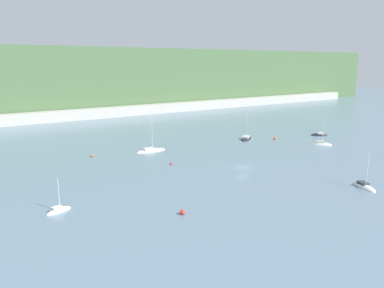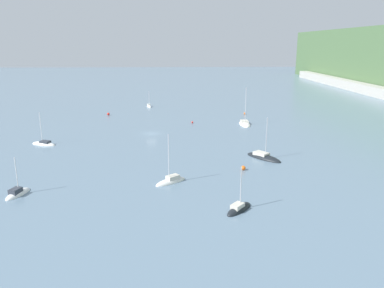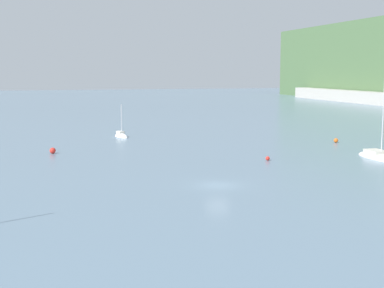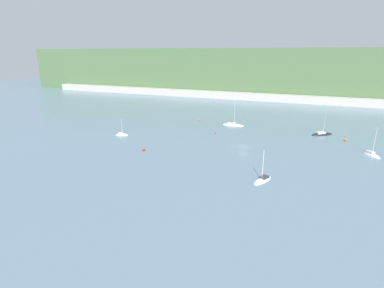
{
  "view_description": "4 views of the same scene",
  "coord_description": "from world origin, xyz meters",
  "px_view_note": "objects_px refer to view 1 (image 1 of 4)",
  "views": [
    {
      "loc": [
        -58.72,
        -65.83,
        24.82
      ],
      "look_at": [
        -5.19,
        14.33,
        3.82
      ],
      "focal_mm": 35.0,
      "sensor_mm": 36.0,
      "label": 1
    },
    {
      "loc": [
        98.83,
        6.82,
        23.48
      ],
      "look_at": [
        15.8,
        10.33,
        1.18
      ],
      "focal_mm": 35.0,
      "sensor_mm": 36.0,
      "label": 2
    },
    {
      "loc": [
        52.78,
        -17.93,
        12.08
      ],
      "look_at": [
        -17.74,
        2.24,
        2.03
      ],
      "focal_mm": 50.0,
      "sensor_mm": 36.0,
      "label": 3
    },
    {
      "loc": [
        20.0,
        -92.09,
        29.23
      ],
      "look_at": [
        -11.87,
        -14.89,
        3.63
      ],
      "focal_mm": 28.0,
      "sensor_mm": 36.0,
      "label": 4
    }
  ],
  "objects_px": {
    "mooring_buoy_0": "(92,156)",
    "mooring_buoy_2": "(182,212)",
    "sailboat_5": "(59,211)",
    "mooring_buoy_3": "(275,138)",
    "sailboat_4": "(321,144)",
    "sailboat_1": "(151,151)",
    "sailboat_6": "(319,135)",
    "mooring_buoy_1": "(171,164)",
    "sailboat_2": "(246,139)",
    "sailboat_3": "(364,187)"
  },
  "relations": [
    {
      "from": "sailboat_4",
      "to": "sailboat_6",
      "type": "xyz_separation_m",
      "value": [
        11.8,
        10.07,
        -0.03
      ]
    },
    {
      "from": "sailboat_6",
      "to": "mooring_buoy_0",
      "type": "bearing_deg",
      "value": 30.62
    },
    {
      "from": "sailboat_2",
      "to": "mooring_buoy_1",
      "type": "xyz_separation_m",
      "value": [
        -36.93,
        -13.53,
        0.19
      ]
    },
    {
      "from": "sailboat_2",
      "to": "mooring_buoy_1",
      "type": "relative_size",
      "value": 16.85
    },
    {
      "from": "sailboat_3",
      "to": "sailboat_5",
      "type": "distance_m",
      "value": 59.09
    },
    {
      "from": "sailboat_1",
      "to": "mooring_buoy_1",
      "type": "relative_size",
      "value": 20.72
    },
    {
      "from": "mooring_buoy_2",
      "to": "mooring_buoy_3",
      "type": "height_order",
      "value": "mooring_buoy_2"
    },
    {
      "from": "sailboat_2",
      "to": "sailboat_6",
      "type": "distance_m",
      "value": 26.99
    },
    {
      "from": "sailboat_1",
      "to": "mooring_buoy_1",
      "type": "xyz_separation_m",
      "value": [
        -2.54,
        -15.68,
        0.19
      ]
    },
    {
      "from": "sailboat_5",
      "to": "mooring_buoy_1",
      "type": "relative_size",
      "value": 11.73
    },
    {
      "from": "sailboat_5",
      "to": "sailboat_6",
      "type": "distance_m",
      "value": 95.46
    },
    {
      "from": "sailboat_4",
      "to": "sailboat_5",
      "type": "bearing_deg",
      "value": -120.72
    },
    {
      "from": "sailboat_4",
      "to": "mooring_buoy_0",
      "type": "distance_m",
      "value": 68.6
    },
    {
      "from": "sailboat_3",
      "to": "mooring_buoy_2",
      "type": "distance_m",
      "value": 39.15
    },
    {
      "from": "sailboat_4",
      "to": "mooring_buoy_1",
      "type": "relative_size",
      "value": 16.56
    },
    {
      "from": "mooring_buoy_1",
      "to": "mooring_buoy_3",
      "type": "height_order",
      "value": "mooring_buoy_3"
    },
    {
      "from": "sailboat_1",
      "to": "sailboat_4",
      "type": "bearing_deg",
      "value": -23.32
    },
    {
      "from": "sailboat_3",
      "to": "sailboat_5",
      "type": "bearing_deg",
      "value": -88.51
    },
    {
      "from": "sailboat_3",
      "to": "mooring_buoy_0",
      "type": "bearing_deg",
      "value": -123.15
    },
    {
      "from": "sailboat_6",
      "to": "mooring_buoy_2",
      "type": "relative_size",
      "value": 8.31
    },
    {
      "from": "mooring_buoy_0",
      "to": "mooring_buoy_2",
      "type": "height_order",
      "value": "mooring_buoy_2"
    },
    {
      "from": "sailboat_6",
      "to": "mooring_buoy_2",
      "type": "height_order",
      "value": "sailboat_6"
    },
    {
      "from": "sailboat_2",
      "to": "sailboat_6",
      "type": "height_order",
      "value": "sailboat_2"
    },
    {
      "from": "mooring_buoy_0",
      "to": "mooring_buoy_1",
      "type": "distance_m",
      "value": 23.07
    },
    {
      "from": "sailboat_4",
      "to": "mooring_buoy_0",
      "type": "height_order",
      "value": "sailboat_4"
    },
    {
      "from": "sailboat_6",
      "to": "sailboat_3",
      "type": "bearing_deg",
      "value": 88.27
    },
    {
      "from": "sailboat_4",
      "to": "mooring_buoy_1",
      "type": "distance_m",
      "value": 50.78
    },
    {
      "from": "sailboat_4",
      "to": "sailboat_1",
      "type": "bearing_deg",
      "value": -151.59
    },
    {
      "from": "sailboat_1",
      "to": "mooring_buoy_1",
      "type": "bearing_deg",
      "value": -98.22
    },
    {
      "from": "mooring_buoy_0",
      "to": "sailboat_1",
      "type": "bearing_deg",
      "value": -10.32
    },
    {
      "from": "sailboat_5",
      "to": "mooring_buoy_3",
      "type": "xyz_separation_m",
      "value": [
        75.68,
        23.21,
        0.33
      ]
    },
    {
      "from": "mooring_buoy_2",
      "to": "mooring_buoy_3",
      "type": "distance_m",
      "value": 68.84
    },
    {
      "from": "mooring_buoy_0",
      "to": "mooring_buoy_2",
      "type": "bearing_deg",
      "value": -90.85
    },
    {
      "from": "sailboat_3",
      "to": "sailboat_4",
      "type": "distance_m",
      "value": 40.75
    },
    {
      "from": "sailboat_2",
      "to": "mooring_buoy_3",
      "type": "height_order",
      "value": "sailboat_2"
    },
    {
      "from": "sailboat_1",
      "to": "sailboat_3",
      "type": "xyz_separation_m",
      "value": [
        21.28,
        -52.5,
        -0.01
      ]
    },
    {
      "from": "sailboat_2",
      "to": "sailboat_5",
      "type": "bearing_deg",
      "value": 165.27
    },
    {
      "from": "mooring_buoy_1",
      "to": "mooring_buoy_2",
      "type": "height_order",
      "value": "mooring_buoy_2"
    },
    {
      "from": "mooring_buoy_3",
      "to": "sailboat_2",
      "type": "bearing_deg",
      "value": 143.06
    },
    {
      "from": "sailboat_3",
      "to": "mooring_buoy_1",
      "type": "relative_size",
      "value": 15.0
    },
    {
      "from": "mooring_buoy_1",
      "to": "sailboat_1",
      "type": "bearing_deg",
      "value": 80.79
    },
    {
      "from": "sailboat_2",
      "to": "mooring_buoy_0",
      "type": "bearing_deg",
      "value": 136.57
    },
    {
      "from": "sailboat_2",
      "to": "sailboat_3",
      "type": "bearing_deg",
      "value": -142.28
    },
    {
      "from": "sailboat_2",
      "to": "mooring_buoy_2",
      "type": "xyz_separation_m",
      "value": [
        -51.25,
        -41.5,
        0.35
      ]
    },
    {
      "from": "sailboat_2",
      "to": "mooring_buoy_2",
      "type": "height_order",
      "value": "sailboat_2"
    },
    {
      "from": "mooring_buoy_0",
      "to": "mooring_buoy_2",
      "type": "distance_m",
      "value": 46.59
    },
    {
      "from": "sailboat_4",
      "to": "sailboat_6",
      "type": "bearing_deg",
      "value": 93.2
    },
    {
      "from": "sailboat_2",
      "to": "mooring_buoy_0",
      "type": "xyz_separation_m",
      "value": [
        -50.55,
        5.09,
        0.28
      ]
    },
    {
      "from": "sailboat_5",
      "to": "mooring_buoy_0",
      "type": "relative_size",
      "value": 9.09
    },
    {
      "from": "sailboat_4",
      "to": "mooring_buoy_1",
      "type": "xyz_separation_m",
      "value": [
        -50.43,
        5.95,
        0.16
      ]
    }
  ]
}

